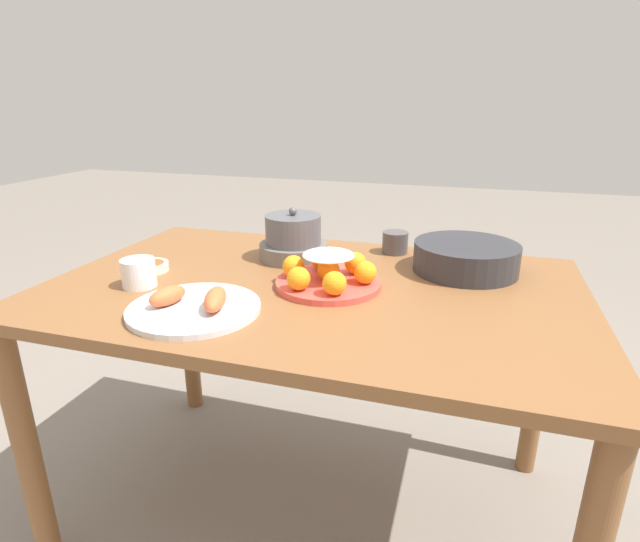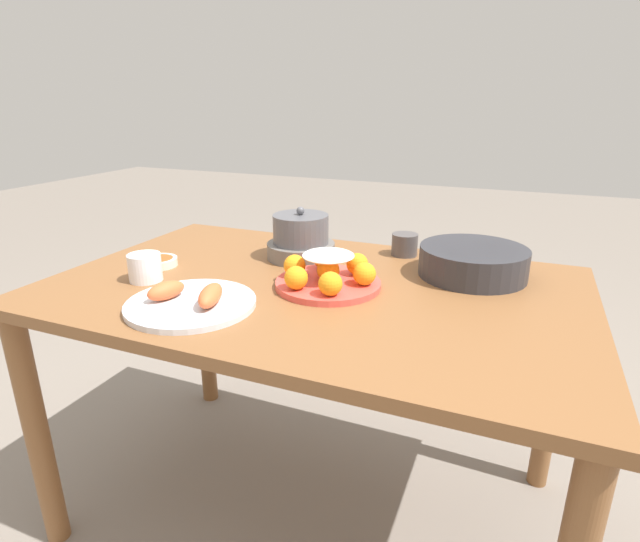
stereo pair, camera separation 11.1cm
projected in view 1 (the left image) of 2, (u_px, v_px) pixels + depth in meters
name	position (u px, v px, depth m)	size (l,w,h in m)	color
ground_plane	(313.00, 507.00, 1.52)	(12.00, 12.00, 0.00)	slate
dining_table	(312.00, 319.00, 1.31)	(1.35, 0.85, 0.73)	brown
cake_plate	(328.00, 274.00, 1.25)	(0.27, 0.27, 0.09)	#E04C42
serving_bowl	(466.00, 256.00, 1.36)	(0.28, 0.28, 0.08)	#2D2D33
sauce_bowl	(150.00, 267.00, 1.38)	(0.10, 0.10, 0.02)	silver
seafood_platter	(194.00, 306.00, 1.11)	(0.30, 0.30, 0.06)	silver
cup_near	(139.00, 273.00, 1.26)	(0.08, 0.08, 0.07)	white
cup_far	(395.00, 242.00, 1.53)	(0.08, 0.08, 0.07)	#4C4747
warming_pot	(293.00, 239.00, 1.47)	(0.20, 0.20, 0.16)	#66605B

